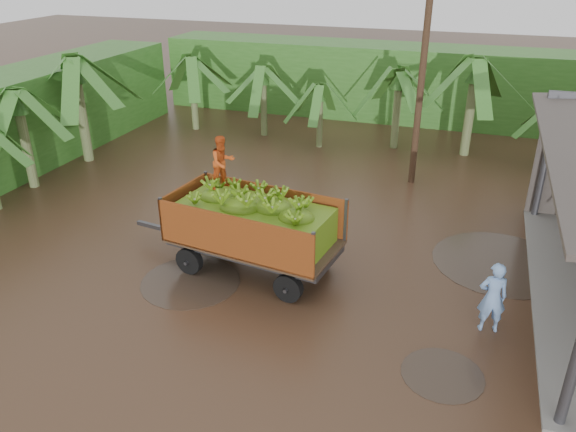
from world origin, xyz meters
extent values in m
plane|color=black|center=(0.00, 0.00, 0.00)|extent=(100.00, 100.00, 0.00)
cube|color=#2D661E|center=(-2.00, 16.00, 1.80)|extent=(22.00, 3.00, 3.60)
cube|color=#2D661E|center=(-14.00, 4.00, 1.80)|extent=(3.00, 18.00, 3.60)
cube|color=#47474C|center=(-5.18, 0.02, 0.54)|extent=(1.78, 0.36, 0.12)
imported|color=#C44817|center=(-3.15, 0.11, 2.81)|extent=(0.86, 0.90, 1.46)
imported|color=#749BD4|center=(3.97, -1.13, 0.88)|extent=(0.72, 0.55, 1.76)
cylinder|color=#47301E|center=(1.08, 7.38, 4.27)|extent=(0.24, 0.24, 8.55)
camera|label=1|loc=(3.05, -12.60, 8.00)|focal=35.00mm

